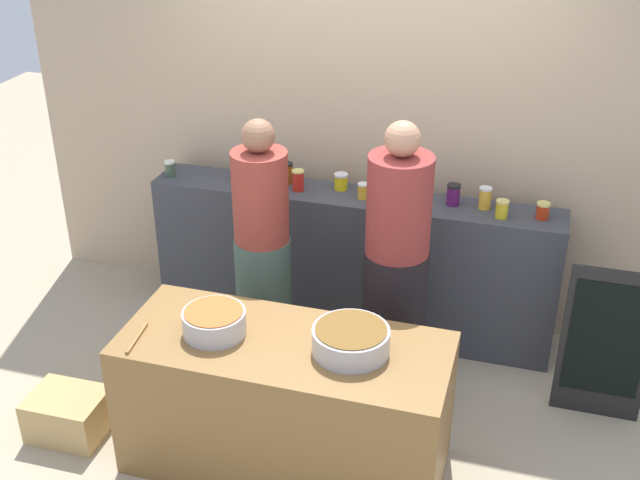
% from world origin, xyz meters
% --- Properties ---
extents(ground, '(12.00, 12.00, 0.00)m').
position_xyz_m(ground, '(0.00, 0.00, 0.00)').
color(ground, tan).
extents(storefront_wall, '(4.80, 0.12, 3.00)m').
position_xyz_m(storefront_wall, '(0.00, 1.45, 1.50)').
color(storefront_wall, tan).
rests_on(storefront_wall, ground).
extents(display_shelf, '(2.70, 0.36, 1.00)m').
position_xyz_m(display_shelf, '(0.00, 1.10, 0.50)').
color(display_shelf, '#3A3D44').
rests_on(display_shelf, ground).
extents(prep_table, '(1.70, 0.70, 0.79)m').
position_xyz_m(prep_table, '(0.00, -0.30, 0.40)').
color(prep_table, brown).
rests_on(prep_table, ground).
extents(preserve_jar_0, '(0.07, 0.07, 0.11)m').
position_xyz_m(preserve_jar_0, '(-1.26, 1.05, 1.05)').
color(preserve_jar_0, '#36503A').
rests_on(preserve_jar_0, display_shelf).
extents(preserve_jar_1, '(0.08, 0.08, 0.12)m').
position_xyz_m(preserve_jar_1, '(-0.80, 1.10, 1.06)').
color(preserve_jar_1, '#CF7008').
rests_on(preserve_jar_1, display_shelf).
extents(preserve_jar_2, '(0.09, 0.09, 0.11)m').
position_xyz_m(preserve_jar_2, '(-0.67, 1.15, 1.05)').
color(preserve_jar_2, orange).
rests_on(preserve_jar_2, display_shelf).
extents(preserve_jar_3, '(0.08, 0.08, 0.14)m').
position_xyz_m(preserve_jar_3, '(-0.47, 1.16, 1.07)').
color(preserve_jar_3, '#934B12').
rests_on(preserve_jar_3, display_shelf).
extents(preserve_jar_4, '(0.08, 0.08, 0.14)m').
position_xyz_m(preserve_jar_4, '(-0.36, 1.08, 1.07)').
color(preserve_jar_4, red).
rests_on(preserve_jar_4, display_shelf).
extents(preserve_jar_5, '(0.09, 0.09, 0.11)m').
position_xyz_m(preserve_jar_5, '(-0.10, 1.17, 1.05)').
color(preserve_jar_5, gold).
rests_on(preserve_jar_5, display_shelf).
extents(preserve_jar_6, '(0.07, 0.07, 0.10)m').
position_xyz_m(preserve_jar_6, '(0.07, 1.07, 1.05)').
color(preserve_jar_6, gold).
rests_on(preserve_jar_6, display_shelf).
extents(preserve_jar_7, '(0.08, 0.08, 0.11)m').
position_xyz_m(preserve_jar_7, '(0.24, 1.16, 1.05)').
color(preserve_jar_7, gold).
rests_on(preserve_jar_7, display_shelf).
extents(preserve_jar_8, '(0.08, 0.08, 0.11)m').
position_xyz_m(preserve_jar_8, '(0.39, 1.04, 1.05)').
color(preserve_jar_8, olive).
rests_on(preserve_jar_8, display_shelf).
extents(preserve_jar_9, '(0.09, 0.09, 0.14)m').
position_xyz_m(preserve_jar_9, '(0.64, 1.14, 1.07)').
color(preserve_jar_9, '#551759').
rests_on(preserve_jar_9, display_shelf).
extents(preserve_jar_10, '(0.08, 0.08, 0.14)m').
position_xyz_m(preserve_jar_10, '(0.83, 1.14, 1.07)').
color(preserve_jar_10, gold).
rests_on(preserve_jar_10, display_shelf).
extents(preserve_jar_11, '(0.08, 0.08, 0.11)m').
position_xyz_m(preserve_jar_11, '(0.94, 1.04, 1.05)').
color(preserve_jar_11, gold).
rests_on(preserve_jar_11, display_shelf).
extents(preserve_jar_12, '(0.08, 0.08, 0.10)m').
position_xyz_m(preserve_jar_12, '(1.18, 1.10, 1.05)').
color(preserve_jar_12, '#B62D11').
rests_on(preserve_jar_12, display_shelf).
extents(cooking_pot_left, '(0.33, 0.33, 0.13)m').
position_xyz_m(cooking_pot_left, '(-0.37, -0.32, 0.86)').
color(cooking_pot_left, '#B7B7BC').
rests_on(cooking_pot_left, prep_table).
extents(cooking_pot_center, '(0.39, 0.39, 0.13)m').
position_xyz_m(cooking_pot_center, '(0.34, -0.28, 0.86)').
color(cooking_pot_center, '#B7B7BC').
rests_on(cooking_pot_center, prep_table).
extents(wooden_spoon, '(0.05, 0.27, 0.02)m').
position_xyz_m(wooden_spoon, '(-0.73, -0.48, 0.80)').
color(wooden_spoon, '#9E703D').
rests_on(wooden_spoon, prep_table).
extents(cook_with_tongs, '(0.34, 0.34, 1.67)m').
position_xyz_m(cook_with_tongs, '(-0.41, 0.51, 0.76)').
color(cook_with_tongs, '#415B51').
rests_on(cook_with_tongs, ground).
extents(cook_in_cap, '(0.38, 0.38, 1.74)m').
position_xyz_m(cook_in_cap, '(0.41, 0.51, 0.79)').
color(cook_in_cap, black).
rests_on(cook_in_cap, ground).
extents(bread_crate, '(0.43, 0.34, 0.26)m').
position_xyz_m(bread_crate, '(-1.27, -0.44, 0.13)').
color(bread_crate, tan).
rests_on(bread_crate, ground).
extents(chalkboard_sign, '(0.50, 0.05, 0.97)m').
position_xyz_m(chalkboard_sign, '(1.62, 0.60, 0.49)').
color(chalkboard_sign, black).
rests_on(chalkboard_sign, ground).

